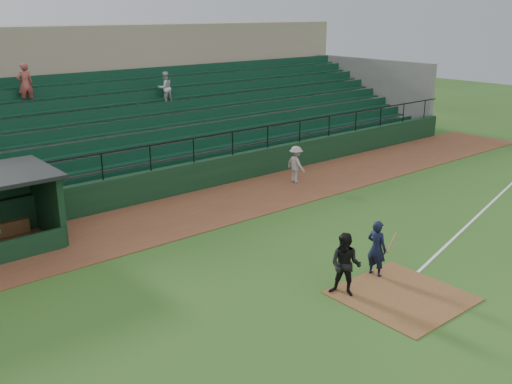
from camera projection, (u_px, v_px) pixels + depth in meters
ground at (372, 283)px, 15.67m from camera, size 90.00×90.00×0.00m
warning_track at (205, 208)px, 21.53m from camera, size 40.00×4.00×0.03m
home_plate_dirt at (402, 296)px, 14.93m from camera, size 3.00×3.00×0.03m
foul_line at (484, 210)px, 21.41m from camera, size 17.49×4.44×0.01m
stadium_structure at (102, 117)px, 27.04m from camera, size 38.00×13.08×6.40m
batter_at_plate at (377, 248)px, 15.89m from camera, size 1.02×0.68×1.64m
umpire at (346, 265)px, 14.75m from camera, size 0.97×1.05×1.73m
runner at (296, 164)px, 24.54m from camera, size 0.63×1.05×1.59m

